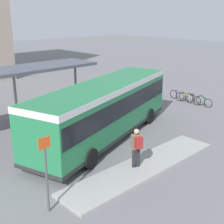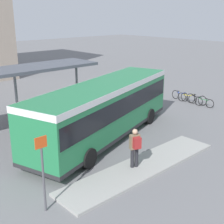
% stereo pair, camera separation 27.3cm
% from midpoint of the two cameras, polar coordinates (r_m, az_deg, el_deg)
% --- Properties ---
extents(ground_plane, '(120.00, 120.00, 0.00)m').
position_cam_midpoint_polar(ground_plane, '(17.41, -1.75, -4.71)').
color(ground_plane, slate).
extents(curb_island, '(8.53, 1.80, 0.12)m').
position_cam_midpoint_polar(curb_island, '(14.24, 5.26, -9.92)').
color(curb_island, '#9E9E99').
rests_on(curb_island, ground_plane).
extents(city_bus, '(11.21, 5.69, 3.07)m').
position_cam_midpoint_polar(city_bus, '(16.81, -1.80, 0.97)').
color(city_bus, '#237A47').
rests_on(city_bus, ground_plane).
extents(pedestrian_waiting, '(0.52, 0.56, 1.79)m').
position_cam_midpoint_polar(pedestrian_waiting, '(13.60, 3.96, -6.17)').
color(pedestrian_waiting, '#232328').
rests_on(pedestrian_waiting, curb_island).
extents(bicycle_green, '(0.48, 1.53, 0.66)m').
position_cam_midpoint_polar(bicycle_green, '(23.98, 15.91, 1.79)').
color(bicycle_green, black).
rests_on(bicycle_green, ground_plane).
extents(bicycle_black, '(0.48, 1.74, 0.75)m').
position_cam_midpoint_polar(bicycle_black, '(24.49, 14.58, 2.33)').
color(bicycle_black, black).
rests_on(bicycle_black, ground_plane).
extents(bicycle_yellow, '(0.48, 1.63, 0.70)m').
position_cam_midpoint_polar(bicycle_yellow, '(24.81, 12.96, 2.60)').
color(bicycle_yellow, black).
rests_on(bicycle_yellow, ground_plane).
extents(bicycle_blue, '(0.48, 1.66, 0.72)m').
position_cam_midpoint_polar(bicycle_blue, '(25.33, 11.69, 3.01)').
color(bicycle_blue, black).
rests_on(bicycle_blue, ground_plane).
extents(station_shelter, '(10.37, 2.71, 3.58)m').
position_cam_midpoint_polar(station_shelter, '(18.86, -18.02, 6.96)').
color(station_shelter, '#4C515B').
rests_on(station_shelter, ground_plane).
extents(potted_planter_near_shelter, '(0.81, 0.81, 1.35)m').
position_cam_midpoint_polar(potted_planter_near_shelter, '(18.47, -10.94, -1.35)').
color(potted_planter_near_shelter, slate).
rests_on(potted_planter_near_shelter, ground_plane).
extents(potted_planter_far_side, '(1.00, 1.00, 1.50)m').
position_cam_midpoint_polar(potted_planter_far_side, '(19.85, -4.60, 0.49)').
color(potted_planter_far_side, slate).
rests_on(potted_planter_far_side, ground_plane).
extents(platform_sign, '(0.44, 0.08, 2.80)m').
position_cam_midpoint_polar(platform_sign, '(10.91, -12.65, -10.56)').
color(platform_sign, '#4C4C51').
rests_on(platform_sign, ground_plane).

